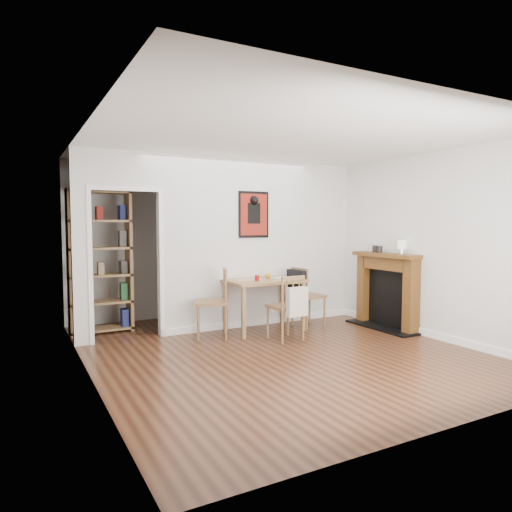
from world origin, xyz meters
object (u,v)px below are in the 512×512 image
dining_table (264,286)px  mantel_lamp (402,246)px  bookshelf (100,262)px  fireplace (387,288)px  ceramic_jar_b (375,249)px  orange_fruit (268,275)px  chair_front (286,307)px  red_glass (257,278)px  chair_right (307,296)px  notebook (282,278)px  ceramic_jar_a (380,249)px  chair_left (212,303)px

dining_table → mantel_lamp: bearing=-30.9°
bookshelf → fireplace: (3.95, -1.80, -0.43)m
dining_table → ceramic_jar_b: (1.76, -0.46, 0.53)m
bookshelf → orange_fruit: bearing=-21.6°
chair_front → red_glass: bearing=105.5°
mantel_lamp → ceramic_jar_b: size_ratio=1.97×
chair_right → notebook: chair_right is taller
orange_fruit → mantel_lamp: size_ratio=0.42×
ceramic_jar_a → chair_front: bearing=-179.5°
ceramic_jar_b → ceramic_jar_a: bearing=-109.0°
chair_right → fireplace: bearing=-33.2°
dining_table → red_glass: 0.23m
ceramic_jar_b → orange_fruit: bearing=159.6°
notebook → fireplace: bearing=-27.8°
fireplace → orange_fruit: size_ratio=14.32×
red_glass → notebook: size_ratio=0.29×
ceramic_jar_a → mantel_lamp: bearing=-85.5°
dining_table → ceramic_jar_a: 1.89m
mantel_lamp → chair_left: bearing=158.8°
chair_left → orange_fruit: chair_left is taller
chair_right → chair_front: (-0.75, -0.57, -0.02)m
chair_front → red_glass: chair_front is taller
chair_right → chair_front: bearing=-142.8°
chair_front → mantel_lamp: mantel_lamp is taller
chair_left → ceramic_jar_b: size_ratio=9.41×
notebook → chair_front: bearing=-117.2°
red_glass → mantel_lamp: bearing=-26.8°
bookshelf → orange_fruit: bookshelf is taller
chair_front → ceramic_jar_b: 1.93m
mantel_lamp → dining_table: bearing=149.1°
orange_fruit → mantel_lamp: mantel_lamp is taller
mantel_lamp → ceramic_jar_b: bearing=87.9°
chair_left → orange_fruit: (1.01, 0.17, 0.32)m
chair_front → fireplace: (1.78, -0.10, 0.15)m
red_glass → chair_left: bearing=176.0°
chair_front → fireplace: size_ratio=0.73×
bookshelf → chair_left: bearing=-39.7°
ceramic_jar_a → chair_right: bearing=150.3°
chair_left → red_glass: chair_left is taller
chair_right → bookshelf: (-2.92, 1.13, 0.56)m
fireplace → orange_fruit: 1.85m
bookshelf → notebook: 2.73m
chair_front → ceramic_jar_b: (1.77, 0.17, 0.75)m
dining_table → notebook: 0.34m
dining_table → orange_fruit: 0.24m
dining_table → orange_fruit: (0.14, 0.14, 0.14)m
red_glass → ceramic_jar_a: 1.99m
dining_table → mantel_lamp: (1.74, -1.04, 0.61)m
chair_front → ceramic_jar_a: size_ratio=8.52×
chair_front → ceramic_jar_b: ceramic_jar_b is taller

